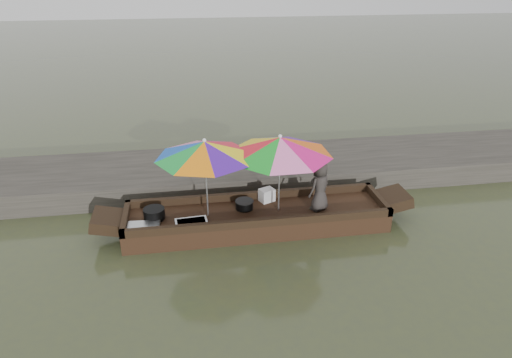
{
  "coord_description": "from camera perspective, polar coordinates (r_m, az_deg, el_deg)",
  "views": [
    {
      "loc": [
        -1.23,
        -7.62,
        4.66
      ],
      "look_at": [
        0.0,
        0.1,
        1.0
      ],
      "focal_mm": 32.0,
      "sensor_mm": 36.0,
      "label": 1
    }
  ],
  "objects": [
    {
      "name": "supply_bag",
      "position": [
        9.17,
        1.36,
        -2.02
      ],
      "size": [
        0.34,
        0.31,
        0.26
      ],
      "primitive_type": "cube",
      "rotation": [
        0.0,
        0.0,
        0.4
      ],
      "color": "silver",
      "rests_on": "boat_hull"
    },
    {
      "name": "tray_crayfish",
      "position": [
        8.42,
        -8.05,
        -5.62
      ],
      "size": [
        0.61,
        0.45,
        0.09
      ],
      "primitive_type": "cube",
      "rotation": [
        0.0,
        0.0,
        0.08
      ],
      "color": "silver",
      "rests_on": "boat_hull"
    },
    {
      "name": "charcoal_grill",
      "position": [
        8.91,
        -1.46,
        -3.26
      ],
      "size": [
        0.34,
        0.34,
        0.16
      ],
      "primitive_type": "cylinder",
      "color": "black",
      "rests_on": "boat_hull"
    },
    {
      "name": "dock",
      "position": [
        10.83,
        -1.75,
        1.07
      ],
      "size": [
        22.0,
        2.2,
        0.5
      ],
      "primitive_type": "cube",
      "color": "#2D2B26",
      "rests_on": "ground"
    },
    {
      "name": "tray_scallop",
      "position": [
        8.52,
        -13.93,
        -5.88
      ],
      "size": [
        0.6,
        0.44,
        0.06
      ],
      "primitive_type": "cube",
      "rotation": [
        0.0,
        0.0,
        -0.06
      ],
      "color": "silver",
      "rests_on": "boat_hull"
    },
    {
      "name": "umbrella_bow",
      "position": [
        8.4,
        -6.24,
        0.06
      ],
      "size": [
        2.02,
        2.02,
        1.55
      ],
      "primitive_type": null,
      "rotation": [
        0.0,
        0.0,
        0.12
      ],
      "color": "red",
      "rests_on": "boat_hull"
    },
    {
      "name": "water",
      "position": [
        9.01,
        0.1,
        -6.03
      ],
      "size": [
        80.0,
        80.0,
        0.0
      ],
      "primitive_type": "plane",
      "color": "#414828",
      "rests_on": "ground"
    },
    {
      "name": "vendor",
      "position": [
        8.77,
        7.99,
        -0.93
      ],
      "size": [
        0.58,
        0.53,
        1.0
      ],
      "primitive_type": "imported",
      "rotation": [
        0.0,
        0.0,
        3.72
      ],
      "color": "#2E2927",
      "rests_on": "boat_hull"
    },
    {
      "name": "boat_hull",
      "position": [
        8.93,
        0.1,
        -5.07
      ],
      "size": [
        5.04,
        1.2,
        0.35
      ],
      "primitive_type": "cube",
      "color": "black",
      "rests_on": "water"
    },
    {
      "name": "umbrella_stern",
      "position": [
        8.56,
        2.93,
        0.67
      ],
      "size": [
        2.58,
        2.58,
        1.55
      ],
      "primitive_type": null,
      "rotation": [
        0.0,
        0.0,
        0.41
      ],
      "color": "#5A14A5",
      "rests_on": "boat_hull"
    },
    {
      "name": "cooking_pot",
      "position": [
        8.76,
        -12.61,
        -4.25
      ],
      "size": [
        0.4,
        0.4,
        0.21
      ],
      "primitive_type": "cylinder",
      "color": "black",
      "rests_on": "boat_hull"
    }
  ]
}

